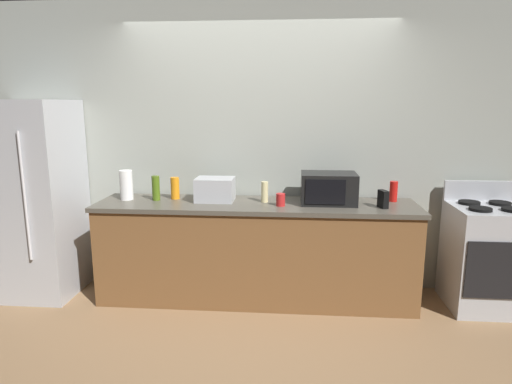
{
  "coord_description": "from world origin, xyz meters",
  "views": [
    {
      "loc": [
        0.32,
        -3.4,
        1.78
      ],
      "look_at": [
        0.0,
        0.4,
        1.0
      ],
      "focal_mm": 31.02,
      "sensor_mm": 36.0,
      "label": 1
    }
  ],
  "objects_px": {
    "microwave": "(329,188)",
    "paper_towel_roll": "(126,185)",
    "bottle_dish_soap": "(175,188)",
    "bottle_hot_sauce": "(393,191)",
    "mug_red": "(281,200)",
    "stove_range": "(485,256)",
    "bottle_olive_oil": "(156,188)",
    "refrigerator": "(35,199)",
    "cordless_phone": "(383,199)",
    "toaster_oven": "(215,189)",
    "bottle_hand_soap": "(265,192)"
  },
  "relations": [
    {
      "from": "microwave",
      "to": "toaster_oven",
      "type": "bearing_deg",
      "value": 179.31
    },
    {
      "from": "paper_towel_roll",
      "to": "bottle_dish_soap",
      "type": "bearing_deg",
      "value": 8.68
    },
    {
      "from": "refrigerator",
      "to": "bottle_hand_soap",
      "type": "relative_size",
      "value": 9.73
    },
    {
      "from": "mug_red",
      "to": "stove_range",
      "type": "bearing_deg",
      "value": 2.86
    },
    {
      "from": "microwave",
      "to": "mug_red",
      "type": "bearing_deg",
      "value": -161.8
    },
    {
      "from": "cordless_phone",
      "to": "bottle_hand_soap",
      "type": "xyz_separation_m",
      "value": [
        -1.01,
        0.14,
        0.02
      ]
    },
    {
      "from": "mug_red",
      "to": "microwave",
      "type": "bearing_deg",
      "value": 18.2
    },
    {
      "from": "paper_towel_roll",
      "to": "microwave",
      "type": "bearing_deg",
      "value": -0.07
    },
    {
      "from": "cordless_phone",
      "to": "paper_towel_roll",
      "type": "bearing_deg",
      "value": 158.26
    },
    {
      "from": "refrigerator",
      "to": "cordless_phone",
      "type": "height_order",
      "value": "refrigerator"
    },
    {
      "from": "toaster_oven",
      "to": "bottle_olive_oil",
      "type": "distance_m",
      "value": 0.54
    },
    {
      "from": "microwave",
      "to": "mug_red",
      "type": "relative_size",
      "value": 4.46
    },
    {
      "from": "microwave",
      "to": "paper_towel_roll",
      "type": "bearing_deg",
      "value": 179.93
    },
    {
      "from": "microwave",
      "to": "toaster_oven",
      "type": "xyz_separation_m",
      "value": [
        -1.01,
        0.01,
        -0.03
      ]
    },
    {
      "from": "refrigerator",
      "to": "bottle_olive_oil",
      "type": "relative_size",
      "value": 8.02
    },
    {
      "from": "refrigerator",
      "to": "bottle_hand_soap",
      "type": "xyz_separation_m",
      "value": [
        2.12,
        0.05,
        0.09
      ]
    },
    {
      "from": "stove_range",
      "to": "mug_red",
      "type": "bearing_deg",
      "value": -177.14
    },
    {
      "from": "stove_range",
      "to": "toaster_oven",
      "type": "height_order",
      "value": "toaster_oven"
    },
    {
      "from": "stove_range",
      "to": "paper_towel_roll",
      "type": "bearing_deg",
      "value": 179.1
    },
    {
      "from": "toaster_oven",
      "to": "bottle_hand_soap",
      "type": "bearing_deg",
      "value": -1.49
    },
    {
      "from": "toaster_oven",
      "to": "bottle_hot_sauce",
      "type": "distance_m",
      "value": 1.6
    },
    {
      "from": "bottle_hand_soap",
      "to": "refrigerator",
      "type": "bearing_deg",
      "value": -178.69
    },
    {
      "from": "bottle_hot_sauce",
      "to": "bottle_olive_oil",
      "type": "height_order",
      "value": "bottle_olive_oil"
    },
    {
      "from": "bottle_dish_soap",
      "to": "microwave",
      "type": "bearing_deg",
      "value": -2.82
    },
    {
      "from": "refrigerator",
      "to": "cordless_phone",
      "type": "xyz_separation_m",
      "value": [
        3.13,
        -0.09,
        0.07
      ]
    },
    {
      "from": "bottle_hot_sauce",
      "to": "mug_red",
      "type": "relative_size",
      "value": 1.7
    },
    {
      "from": "bottle_dish_soap",
      "to": "bottle_hand_soap",
      "type": "xyz_separation_m",
      "value": [
        0.83,
        -0.07,
        -0.01
      ]
    },
    {
      "from": "bottle_dish_soap",
      "to": "bottle_hot_sauce",
      "type": "xyz_separation_m",
      "value": [
        1.98,
        0.05,
        -0.01
      ]
    },
    {
      "from": "refrigerator",
      "to": "microwave",
      "type": "relative_size",
      "value": 3.75
    },
    {
      "from": "toaster_oven",
      "to": "bottle_olive_oil",
      "type": "height_order",
      "value": "bottle_olive_oil"
    },
    {
      "from": "stove_range",
      "to": "microwave",
      "type": "relative_size",
      "value": 2.25
    },
    {
      "from": "toaster_oven",
      "to": "cordless_phone",
      "type": "bearing_deg",
      "value": -5.76
    },
    {
      "from": "stove_range",
      "to": "bottle_hot_sauce",
      "type": "height_order",
      "value": "bottle_hot_sauce"
    },
    {
      "from": "refrigerator",
      "to": "mug_red",
      "type": "distance_m",
      "value": 2.27
    },
    {
      "from": "microwave",
      "to": "paper_towel_roll",
      "type": "distance_m",
      "value": 1.83
    },
    {
      "from": "paper_towel_roll",
      "to": "bottle_dish_soap",
      "type": "height_order",
      "value": "paper_towel_roll"
    },
    {
      "from": "mug_red",
      "to": "paper_towel_roll",
      "type": "bearing_deg",
      "value": 174.38
    },
    {
      "from": "microwave",
      "to": "mug_red",
      "type": "distance_m",
      "value": 0.45
    },
    {
      "from": "refrigerator",
      "to": "paper_towel_roll",
      "type": "xyz_separation_m",
      "value": [
        0.86,
        0.05,
        0.13
      ]
    },
    {
      "from": "microwave",
      "to": "bottle_hot_sauce",
      "type": "xyz_separation_m",
      "value": [
        0.59,
        0.12,
        -0.04
      ]
    },
    {
      "from": "refrigerator",
      "to": "bottle_hot_sauce",
      "type": "distance_m",
      "value": 3.28
    },
    {
      "from": "toaster_oven",
      "to": "bottle_dish_soap",
      "type": "xyz_separation_m",
      "value": [
        -0.38,
        0.06,
        -0.0
      ]
    },
    {
      "from": "microwave",
      "to": "mug_red",
      "type": "xyz_separation_m",
      "value": [
        -0.42,
        -0.14,
        -0.08
      ]
    },
    {
      "from": "paper_towel_roll",
      "to": "bottle_hot_sauce",
      "type": "relative_size",
      "value": 1.48
    },
    {
      "from": "refrigerator",
      "to": "stove_range",
      "type": "height_order",
      "value": "refrigerator"
    },
    {
      "from": "refrigerator",
      "to": "stove_range",
      "type": "distance_m",
      "value": 4.07
    },
    {
      "from": "stove_range",
      "to": "bottle_hand_soap",
      "type": "relative_size",
      "value": 5.84
    },
    {
      "from": "stove_range",
      "to": "bottle_hot_sauce",
      "type": "bearing_deg",
      "value": 167.56
    },
    {
      "from": "stove_range",
      "to": "cordless_phone",
      "type": "height_order",
      "value": "stove_range"
    },
    {
      "from": "mug_red",
      "to": "bottle_olive_oil",
      "type": "bearing_deg",
      "value": 173.41
    }
  ]
}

